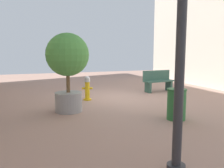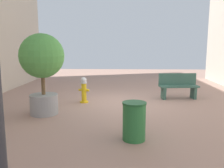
# 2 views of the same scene
# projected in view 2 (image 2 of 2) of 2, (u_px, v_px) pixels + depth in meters

# --- Properties ---
(ground_plane) EXTENTS (23.40, 23.40, 0.00)m
(ground_plane) POSITION_uv_depth(u_px,v_px,m) (122.00, 102.00, 8.46)
(ground_plane) COLOR #9E7A6B
(fire_hydrant) EXTENTS (0.40, 0.37, 0.91)m
(fire_hydrant) POSITION_uv_depth(u_px,v_px,m) (84.00, 90.00, 8.39)
(fire_hydrant) COLOR gold
(fire_hydrant) RESTS_ON ground_plane
(bench_near) EXTENTS (1.50, 0.61, 0.95)m
(bench_near) POSITION_uv_depth(u_px,v_px,m) (178.00, 86.00, 9.02)
(bench_near) COLOR #33594C
(bench_near) RESTS_ON ground_plane
(planter_tree) EXTENTS (1.27, 1.27, 2.35)m
(planter_tree) POSITION_uv_depth(u_px,v_px,m) (42.00, 64.00, 6.80)
(planter_tree) COLOR gray
(planter_tree) RESTS_ON ground_plane
(trash_bin) EXTENTS (0.52, 0.52, 0.83)m
(trash_bin) POSITION_uv_depth(u_px,v_px,m) (134.00, 121.00, 5.07)
(trash_bin) COLOR #266633
(trash_bin) RESTS_ON ground_plane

